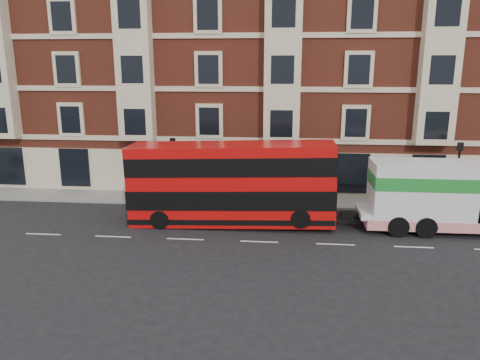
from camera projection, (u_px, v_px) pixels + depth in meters
The scene contains 8 objects.
ground at pixel (259, 242), 24.83m from camera, with size 120.00×120.00×0.00m, color black.
sidewalk at pixel (265, 200), 32.06m from camera, with size 90.00×3.00×0.15m, color slate.
victorian_terrace at pixel (277, 52), 36.82m from camera, with size 45.00×12.00×20.40m.
lamp_post_west at pixel (174, 166), 30.71m from camera, with size 0.35×0.15×4.35m.
lamp_post_east at pixel (457, 171), 29.08m from camera, with size 0.35×0.15×4.35m.
double_decker_bus at pixel (231, 182), 26.98m from camera, with size 11.78×2.71×4.77m.
tow_truck at pixel (447, 195), 26.00m from camera, with size 9.44×2.79×3.93m.
pedestrian at pixel (149, 189), 31.78m from camera, with size 0.55×0.36×1.50m, color #1C1830.
Camera 1 is at (1.16, -23.28, 9.24)m, focal length 35.00 mm.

